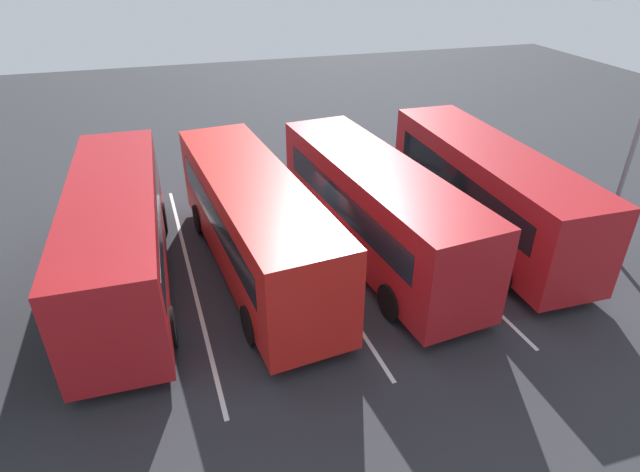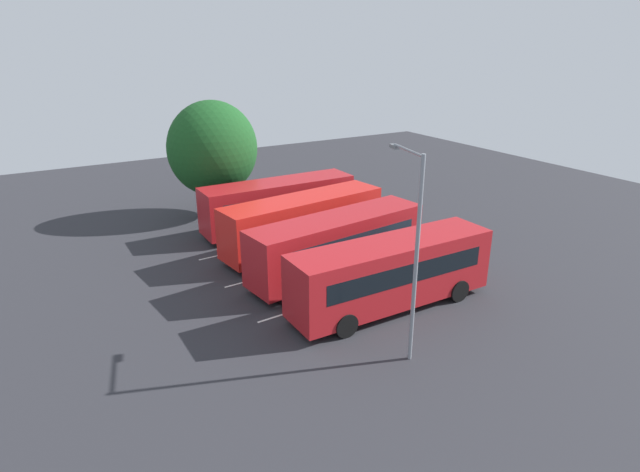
# 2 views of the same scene
# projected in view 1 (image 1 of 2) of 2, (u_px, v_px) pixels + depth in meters

# --- Properties ---
(ground_plane) EXTENTS (64.71, 64.71, 0.00)m
(ground_plane) POSITION_uv_depth(u_px,v_px,m) (311.00, 254.00, 17.96)
(ground_plane) COLOR #2B2B30
(bus_far_left) EXTENTS (10.14, 2.63, 3.30)m
(bus_far_left) POSITION_uv_depth(u_px,v_px,m) (486.00, 188.00, 18.31)
(bus_far_left) COLOR #AD191E
(bus_far_left) RESTS_ON ground
(bus_center_left) EXTENTS (10.34, 3.64, 3.30)m
(bus_center_left) POSITION_uv_depth(u_px,v_px,m) (374.00, 206.00, 17.05)
(bus_center_left) COLOR #AD191E
(bus_center_left) RESTS_ON ground
(bus_center_right) EXTENTS (10.35, 3.65, 3.30)m
(bus_center_right) POSITION_uv_depth(u_px,v_px,m) (254.00, 220.00, 16.20)
(bus_center_right) COLOR red
(bus_center_right) RESTS_ON ground
(bus_far_right) EXTENTS (10.14, 2.63, 3.30)m
(bus_far_right) POSITION_uv_depth(u_px,v_px,m) (118.00, 233.00, 15.52)
(bus_far_right) COLOR #AD191E
(bus_far_right) RESTS_ON ground
(pedestrian) EXTENTS (0.45, 0.45, 1.75)m
(pedestrian) POSITION_uv_depth(u_px,v_px,m) (332.00, 144.00, 24.45)
(pedestrian) COLOR #232833
(pedestrian) RESTS_ON ground
(street_lamp) EXTENTS (0.75, 2.62, 8.21)m
(street_lamp) POSITION_uv_depth(u_px,v_px,m) (636.00, 113.00, 16.13)
(street_lamp) COLOR gray
(street_lamp) RESTS_ON ground
(lane_stripe_outer_left) EXTENTS (12.71, 0.83, 0.01)m
(lane_stripe_outer_left) POSITION_uv_depth(u_px,v_px,m) (420.00, 237.00, 18.96)
(lane_stripe_outer_left) COLOR silver
(lane_stripe_outer_left) RESTS_ON ground
(lane_stripe_inner_left) EXTENTS (12.71, 0.83, 0.01)m
(lane_stripe_inner_left) POSITION_uv_depth(u_px,v_px,m) (311.00, 253.00, 17.96)
(lane_stripe_inner_left) COLOR silver
(lane_stripe_inner_left) RESTS_ON ground
(lane_stripe_inner_right) EXTENTS (12.71, 0.83, 0.01)m
(lane_stripe_inner_right) POSITION_uv_depth(u_px,v_px,m) (190.00, 272.00, 16.96)
(lane_stripe_inner_right) COLOR silver
(lane_stripe_inner_right) RESTS_ON ground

